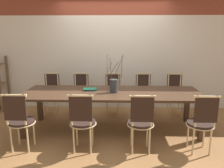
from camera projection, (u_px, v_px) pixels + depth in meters
ground_plane at (112, 129)px, 4.13m from camera, size 16.00×16.00×0.00m
wall_rear at (114, 41)px, 5.09m from camera, size 12.00×0.06×3.20m
dining_table at (112, 96)px, 3.99m from camera, size 3.23×1.04×0.72m
chair_near_leftend at (20, 119)px, 3.27m from camera, size 0.41×0.41×0.92m
chair_near_left at (82, 120)px, 3.25m from camera, size 0.41×0.41×0.92m
chair_near_center at (141, 121)px, 3.22m from camera, size 0.41×0.41×0.92m
chair_near_right at (202, 121)px, 3.20m from camera, size 0.41×0.41×0.92m
chair_far_leftend at (51, 92)px, 4.86m from camera, size 0.41×0.41×0.92m
chair_far_left at (81, 92)px, 4.84m from camera, size 0.41×0.41×0.92m
chair_far_center at (113, 92)px, 4.82m from camera, size 0.41×0.41×0.92m
chair_far_right at (143, 93)px, 4.80m from camera, size 0.41×0.41×0.92m
chair_far_rightend at (175, 93)px, 4.78m from camera, size 0.41×0.41×0.92m
vase_centerpiece at (114, 85)px, 3.94m from camera, size 0.33×0.31×0.69m
book_stack at (90, 89)px, 4.11m from camera, size 0.26×0.19×0.04m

